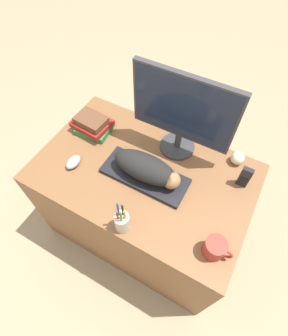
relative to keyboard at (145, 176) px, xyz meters
The scene contains 11 objects.
ground_plane 0.82m from the keyboard, 93.72° to the right, with size 12.00×12.00×0.00m, color #998466.
desk 0.38m from the keyboard, 130.65° to the left, with size 1.18×0.75×0.73m.
keyboard is the anchor object (origin of this frame).
cat 0.08m from the keyboard, ahead, with size 0.37×0.15×0.13m.
monitor 0.38m from the keyboard, 76.57° to the left, with size 0.54×0.20×0.49m.
computer_mouse 0.40m from the keyboard, 162.83° to the right, with size 0.06×0.10×0.04m.
coffee_mug 0.50m from the keyboard, 23.67° to the right, with size 0.13×0.10×0.10m.
pen_cup 0.30m from the keyboard, 81.22° to the right, with size 0.07×0.07×0.22m.
baseball 0.51m from the keyboard, 39.97° to the left, with size 0.07×0.07×0.07m.
phone 0.51m from the keyboard, 23.97° to the left, with size 0.05×0.03×0.13m.
book_stack 0.46m from the keyboard, 161.38° to the left, with size 0.23×0.19×0.11m.
Camera 1 is at (0.39, -0.31, 1.91)m, focal length 28.00 mm.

